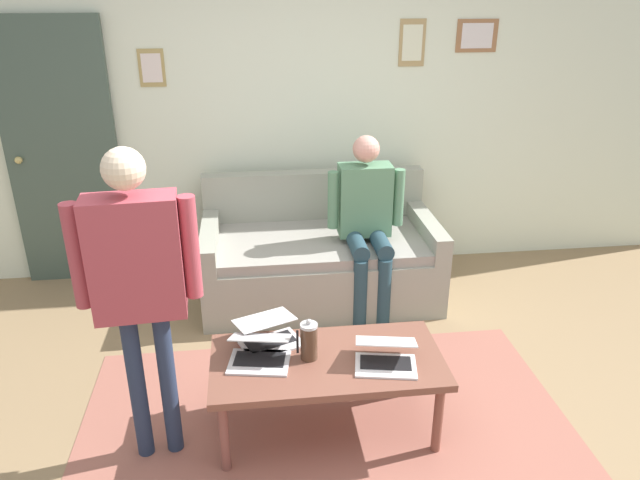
% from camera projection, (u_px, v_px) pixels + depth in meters
% --- Properties ---
extents(ground_plane, '(7.68, 7.68, 0.00)m').
position_uv_depth(ground_plane, '(345.00, 433.00, 3.28)').
color(ground_plane, '#886E4D').
extents(area_rug, '(2.70, 1.89, 0.01)m').
position_uv_depth(area_rug, '(329.00, 439.00, 3.23)').
color(area_rug, '#94584A').
rests_on(area_rug, ground_plane).
extents(back_wall, '(7.04, 0.11, 2.70)m').
position_uv_depth(back_wall, '(303.00, 106.00, 4.74)').
color(back_wall, silver).
rests_on(back_wall, ground_plane).
extents(interior_door, '(0.82, 0.09, 2.05)m').
position_uv_depth(interior_door, '(63.00, 157.00, 4.58)').
color(interior_door, '#3F5147').
rests_on(interior_door, ground_plane).
extents(couch, '(1.74, 0.95, 0.88)m').
position_uv_depth(couch, '(319.00, 257.00, 4.63)').
color(couch, gray).
rests_on(couch, ground_plane).
extents(coffee_table, '(1.21, 0.61, 0.45)m').
position_uv_depth(coffee_table, '(327.00, 366.00, 3.16)').
color(coffee_table, brown).
rests_on(coffee_table, ground_plane).
extents(laptop_left, '(0.40, 0.39, 0.12)m').
position_uv_depth(laptop_left, '(269.00, 335.00, 3.27)').
color(laptop_left, silver).
rests_on(laptop_left, coffee_table).
extents(laptop_center, '(0.36, 0.32, 0.14)m').
position_uv_depth(laptop_center, '(386.00, 357.00, 3.08)').
color(laptop_center, silver).
rests_on(laptop_center, coffee_table).
extents(laptop_right, '(0.35, 0.33, 0.15)m').
position_uv_depth(laptop_right, '(260.00, 353.00, 3.11)').
color(laptop_right, silver).
rests_on(laptop_right, coffee_table).
extents(french_press, '(0.11, 0.09, 0.23)m').
position_uv_depth(french_press, '(309.00, 341.00, 3.10)').
color(french_press, '#4C3323').
rests_on(french_press, coffee_table).
extents(person_standing, '(0.58, 0.21, 1.63)m').
position_uv_depth(person_standing, '(137.00, 272.00, 2.74)').
color(person_standing, '#232F48').
rests_on(person_standing, ground_plane).
extents(person_seated, '(0.55, 0.51, 1.28)m').
position_uv_depth(person_seated, '(366.00, 215.00, 4.29)').
color(person_seated, '#243E4A').
rests_on(person_seated, ground_plane).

